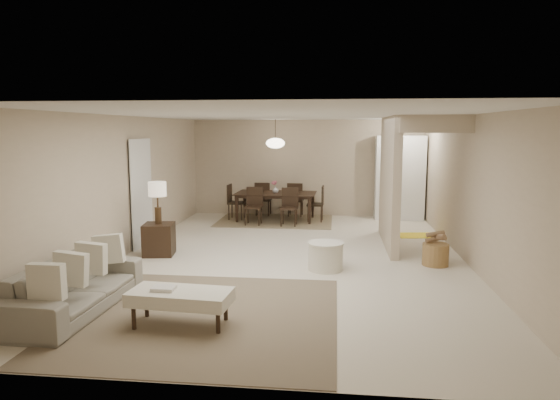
# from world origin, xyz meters

# --- Properties ---
(floor) EXTENTS (9.00, 9.00, 0.00)m
(floor) POSITION_xyz_m (0.00, 0.00, 0.00)
(floor) COLOR beige
(floor) RESTS_ON ground
(ceiling) EXTENTS (9.00, 9.00, 0.00)m
(ceiling) POSITION_xyz_m (0.00, 0.00, 2.50)
(ceiling) COLOR white
(ceiling) RESTS_ON back_wall
(back_wall) EXTENTS (6.00, 0.00, 6.00)m
(back_wall) POSITION_xyz_m (0.00, 4.50, 1.25)
(back_wall) COLOR #BAA78D
(back_wall) RESTS_ON floor
(left_wall) EXTENTS (0.00, 9.00, 9.00)m
(left_wall) POSITION_xyz_m (-3.00, 0.00, 1.25)
(left_wall) COLOR #BAA78D
(left_wall) RESTS_ON floor
(right_wall) EXTENTS (0.00, 9.00, 9.00)m
(right_wall) POSITION_xyz_m (3.00, 0.00, 1.25)
(right_wall) COLOR #BAA78D
(right_wall) RESTS_ON floor
(partition) EXTENTS (0.15, 2.50, 2.50)m
(partition) POSITION_xyz_m (1.80, 1.25, 1.25)
(partition) COLOR #BAA78D
(partition) RESTS_ON floor
(doorway) EXTENTS (0.04, 0.90, 2.04)m
(doorway) POSITION_xyz_m (-2.97, 0.60, 1.02)
(doorway) COLOR black
(doorway) RESTS_ON floor
(pantry_cabinet) EXTENTS (1.20, 0.55, 2.10)m
(pantry_cabinet) POSITION_xyz_m (2.35, 4.15, 1.05)
(pantry_cabinet) COLOR white
(pantry_cabinet) RESTS_ON floor
(flush_light) EXTENTS (0.44, 0.44, 0.05)m
(flush_light) POSITION_xyz_m (2.30, 3.20, 2.46)
(flush_light) COLOR white
(flush_light) RESTS_ON ceiling
(living_rug) EXTENTS (3.20, 3.20, 0.01)m
(living_rug) POSITION_xyz_m (-0.80, -2.88, 0.01)
(living_rug) COLOR brown
(living_rug) RESTS_ON floor
(sofa) EXTENTS (2.17, 0.91, 0.63)m
(sofa) POSITION_xyz_m (-2.45, -2.88, 0.31)
(sofa) COLOR gray
(sofa) RESTS_ON floor
(ottoman_bench) EXTENTS (1.21, 0.63, 0.42)m
(ottoman_bench) POSITION_xyz_m (-1.00, -3.18, 0.34)
(ottoman_bench) COLOR white
(ottoman_bench) RESTS_ON living_rug
(side_table) EXTENTS (0.59, 0.59, 0.57)m
(side_table) POSITION_xyz_m (-2.40, -0.04, 0.29)
(side_table) COLOR black
(side_table) RESTS_ON floor
(table_lamp) EXTENTS (0.32, 0.32, 0.76)m
(table_lamp) POSITION_xyz_m (-2.40, -0.04, 1.14)
(table_lamp) COLOR #45311D
(table_lamp) RESTS_ON side_table
(round_pouf) EXTENTS (0.58, 0.58, 0.45)m
(round_pouf) POSITION_xyz_m (0.62, -0.67, 0.22)
(round_pouf) COLOR white
(round_pouf) RESTS_ON floor
(wicker_basket) EXTENTS (0.48, 0.48, 0.37)m
(wicker_basket) POSITION_xyz_m (2.44, -0.20, 0.18)
(wicker_basket) COLOR olive
(wicker_basket) RESTS_ON floor
(dining_rug) EXTENTS (2.80, 2.10, 0.01)m
(dining_rug) POSITION_xyz_m (-0.72, 3.61, 0.01)
(dining_rug) COLOR #77664A
(dining_rug) RESTS_ON floor
(dining_table) EXTENTS (2.01, 1.17, 0.69)m
(dining_table) POSITION_xyz_m (-0.72, 3.61, 0.35)
(dining_table) COLOR black
(dining_table) RESTS_ON dining_rug
(dining_chairs) EXTENTS (2.40, 1.77, 0.89)m
(dining_chairs) POSITION_xyz_m (-0.72, 3.61, 0.44)
(dining_chairs) COLOR black
(dining_chairs) RESTS_ON dining_rug
(vase) EXTENTS (0.19, 0.19, 0.16)m
(vase) POSITION_xyz_m (-0.72, 3.61, 0.77)
(vase) COLOR silver
(vase) RESTS_ON dining_table
(yellow_mat) EXTENTS (0.99, 0.68, 0.01)m
(yellow_mat) POSITION_xyz_m (2.56, 2.17, 0.01)
(yellow_mat) COLOR yellow
(yellow_mat) RESTS_ON floor
(pendant_light) EXTENTS (0.46, 0.46, 0.71)m
(pendant_light) POSITION_xyz_m (-0.72, 3.61, 1.92)
(pendant_light) COLOR #45311D
(pendant_light) RESTS_ON ceiling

